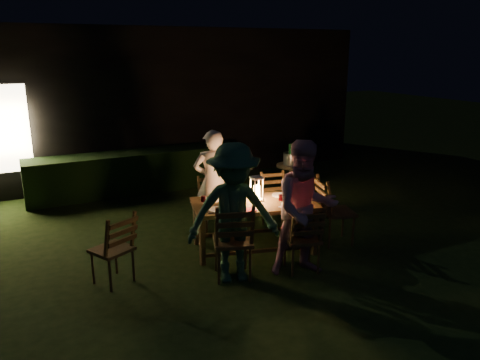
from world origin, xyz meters
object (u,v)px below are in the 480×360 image
chair_far_left (214,215)px  bottle_bucket_a (290,157)px  bottle_table (236,194)px  side_table (291,169)px  lantern (257,190)px  bottle_bucket_b (293,155)px  person_opp_right (305,209)px  dining_table (254,207)px  chair_end (335,222)px  chair_far_right (276,211)px  chair_near_right (302,250)px  ice_bucket (291,159)px  person_house_side (213,182)px  chair_near_left (233,254)px  chair_spare (114,261)px  person_opp_left (234,214)px

chair_far_left → bottle_bucket_a: 2.03m
bottle_table → side_table: bearing=39.3°
lantern → bottle_bucket_b: lantern is taller
bottle_bucket_a → person_opp_right: bearing=-118.6°
dining_table → chair_far_left: bearing=120.5°
dining_table → chair_end: size_ratio=1.79×
bottle_bucket_a → chair_far_right: bearing=-132.0°
chair_near_right → ice_bucket: (1.38, 2.44, 0.55)m
chair_end → person_house_side: 1.93m
chair_near_left → lantern: size_ratio=2.99×
chair_end → ice_bucket: size_ratio=3.45×
bottle_bucket_b → chair_near_right: bearing=-119.8°
side_table → bottle_bucket_b: 0.25m
chair_end → chair_spare: (-3.17, 0.18, -0.03)m
chair_near_left → person_opp_left: bearing=-84.9°
person_opp_right → ice_bucket: person_opp_right is taller
lantern → side_table: lantern is taller
dining_table → bottle_table: bottle_table is taller
bottle_bucket_b → dining_table: bearing=-135.7°
ice_bucket → bottle_bucket_a: (-0.05, -0.04, 0.05)m
chair_end → person_house_side: bearing=-114.7°
chair_far_right → person_house_side: 1.13m
person_opp_right → bottle_table: (-0.47, 0.97, -0.01)m
chair_near_left → bottle_bucket_a: chair_near_left is taller
dining_table → bottle_bucket_b: bottle_bucket_b is taller
dining_table → side_table: bearing=58.9°
chair_spare → chair_far_left: bearing=2.8°
person_house_side → chair_near_right: bearing=119.5°
chair_far_left → chair_end: 1.85m
person_opp_left → chair_spare: bearing=171.9°
lantern → bottle_bucket_a: lantern is taller
person_house_side → chair_end: bearing=154.0°
chair_near_left → chair_far_right: (1.35, 1.24, -0.04)m
side_table → chair_far_right: bearing=-132.4°
person_opp_right → person_house_side: bearing=118.8°
chair_spare → person_house_side: bearing=3.8°
chair_far_left → bottle_bucket_a: size_ratio=2.81×
side_table → dining_table: bearing=-135.6°
chair_spare → person_opp_right: size_ratio=0.55×
chair_spare → person_house_side: size_ratio=0.59×
person_opp_left → bottle_table: size_ratio=6.15×
bottle_bucket_a → bottle_bucket_b: 0.13m
chair_spare → bottle_bucket_b: bottle_bucket_b is taller
side_table → bottle_bucket_a: 0.25m
ice_bucket → dining_table: bearing=-135.6°
chair_spare → ice_bucket: (3.60, 1.71, 0.54)m
chair_spare → chair_near_right: bearing=-44.9°
chair_near_right → bottle_bucket_a: (1.33, 2.40, 0.60)m
bottle_bucket_a → chair_spare: bearing=-154.8°
chair_near_right → bottle_bucket_a: size_ratio=2.92×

